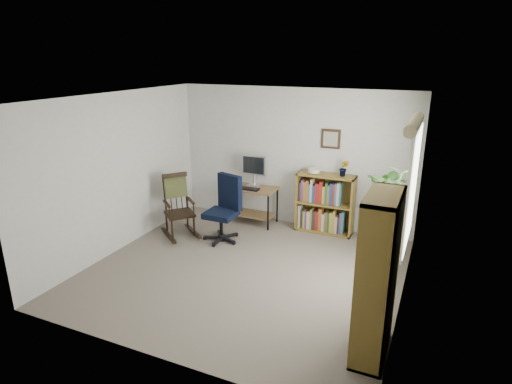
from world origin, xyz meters
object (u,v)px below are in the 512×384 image
at_px(office_chair, 221,209).
at_px(low_bookshelf, 325,204).
at_px(desk, 251,205).
at_px(rocking_chair, 179,206).
at_px(tall_bookshelf, 377,278).

bearing_deg(office_chair, low_bookshelf, 52.25).
relative_size(desk, low_bookshelf, 0.90).
bearing_deg(low_bookshelf, rocking_chair, -152.34).
bearing_deg(desk, low_bookshelf, 5.18).
bearing_deg(low_bookshelf, tall_bookshelf, -66.00).
relative_size(desk, rocking_chair, 0.86).
bearing_deg(office_chair, desk, 99.36).
bearing_deg(tall_bookshelf, office_chair, 146.04).
height_order(rocking_chair, low_bookshelf, rocking_chair).
distance_m(rocking_chair, low_bookshelf, 2.44).
bearing_deg(office_chair, rocking_chair, -155.81).
height_order(desk, low_bookshelf, low_bookshelf).
xyz_separation_m(rocking_chair, tall_bookshelf, (3.44, -1.73, 0.32)).
distance_m(office_chair, low_bookshelf, 1.77).
bearing_deg(office_chair, tall_bookshelf, -17.49).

